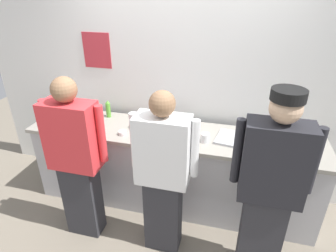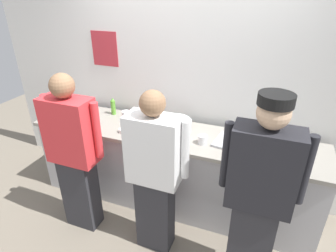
% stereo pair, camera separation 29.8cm
% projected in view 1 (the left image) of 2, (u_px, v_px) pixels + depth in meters
% --- Properties ---
extents(ground_plane, '(9.00, 9.00, 0.00)m').
position_uv_depth(ground_plane, '(164.00, 221.00, 3.08)').
color(ground_plane, slate).
extents(wall_back, '(4.89, 0.11, 2.69)m').
position_uv_depth(wall_back, '(182.00, 80.00, 3.17)').
color(wall_back, white).
rests_on(wall_back, ground).
extents(prep_counter, '(3.12, 0.67, 0.92)m').
position_uv_depth(prep_counter, '(172.00, 168.00, 3.18)').
color(prep_counter, '#B2B2B7').
rests_on(prep_counter, ground).
extents(chef_near_left, '(0.61, 0.24, 1.66)m').
position_uv_depth(chef_near_left, '(76.00, 159.00, 2.59)').
color(chef_near_left, '#2D2D33').
rests_on(chef_near_left, ground).
extents(chef_center, '(0.59, 0.24, 1.61)m').
position_uv_depth(chef_center, '(163.00, 173.00, 2.44)').
color(chef_center, '#2D2D33').
rests_on(chef_center, ground).
extents(chef_far_right, '(0.62, 0.24, 1.71)m').
position_uv_depth(chef_far_right, '(270.00, 187.00, 2.18)').
color(chef_far_right, '#2D2D33').
rests_on(chef_far_right, ground).
extents(plate_stack_front, '(0.21, 0.21, 0.08)m').
position_uv_depth(plate_stack_front, '(142.00, 124.00, 3.05)').
color(plate_stack_front, white).
rests_on(plate_stack_front, prep_counter).
extents(mixing_bowl_steel, '(0.38, 0.38, 0.13)m').
position_uv_depth(mixing_bowl_steel, '(174.00, 125.00, 2.98)').
color(mixing_bowl_steel, '#B7BABF').
rests_on(mixing_bowl_steel, prep_counter).
extents(sheet_tray, '(0.58, 0.40, 0.02)m').
position_uv_depth(sheet_tray, '(244.00, 141.00, 2.79)').
color(sheet_tray, '#B7BABF').
rests_on(sheet_tray, prep_counter).
extents(squeeze_bottle_primary, '(0.05, 0.05, 0.21)m').
position_uv_depth(squeeze_bottle_primary, '(108.00, 109.00, 3.28)').
color(squeeze_bottle_primary, '#56A333').
rests_on(squeeze_bottle_primary, prep_counter).
extents(ramekin_orange_sauce, '(0.10, 0.10, 0.04)m').
position_uv_depth(ramekin_orange_sauce, '(64.00, 126.00, 3.07)').
color(ramekin_orange_sauce, white).
rests_on(ramekin_orange_sauce, prep_counter).
extents(ramekin_yellow_sauce, '(0.10, 0.10, 0.04)m').
position_uv_depth(ramekin_yellow_sauce, '(139.00, 135.00, 2.87)').
color(ramekin_yellow_sauce, white).
rests_on(ramekin_yellow_sauce, prep_counter).
extents(ramekin_red_sauce, '(0.09, 0.09, 0.04)m').
position_uv_depth(ramekin_red_sauce, '(123.00, 133.00, 2.93)').
color(ramekin_red_sauce, white).
rests_on(ramekin_red_sauce, prep_counter).
extents(deli_cup, '(0.09, 0.09, 0.09)m').
position_uv_depth(deli_cup, '(205.00, 138.00, 2.78)').
color(deli_cup, white).
rests_on(deli_cup, prep_counter).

